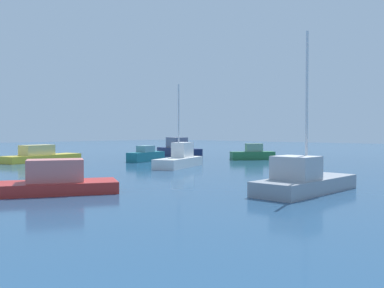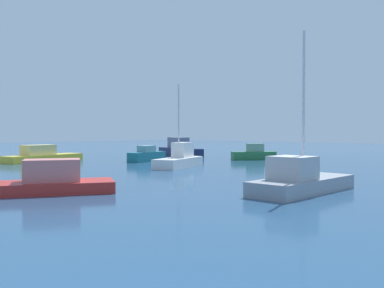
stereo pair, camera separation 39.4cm
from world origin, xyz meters
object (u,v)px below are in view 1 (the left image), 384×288
sailboat_grey_near_pier (304,180)px  motorboat_teal_inner_mooring (146,155)px  motorboat_green_far_left (253,154)px  motorboat_yellow_distant_north (41,156)px  motorboat_red_mid_harbor (39,183)px  motorboat_navy_outer_mooring (178,149)px  sailboat_white_far_right (180,159)px

sailboat_grey_near_pier → motorboat_teal_inner_mooring: size_ratio=1.63×
motorboat_green_far_left → motorboat_yellow_distant_north: size_ratio=0.53×
motorboat_teal_inner_mooring → motorboat_green_far_left: (8.61, -5.90, 0.00)m
motorboat_red_mid_harbor → motorboat_green_far_left: (25.20, 6.30, 0.08)m
sailboat_grey_near_pier → motorboat_green_far_left: (16.81, 14.69, -0.02)m
sailboat_grey_near_pier → motorboat_yellow_distant_north: bearing=87.4°
motorboat_red_mid_harbor → motorboat_navy_outer_mooring: bearing=33.2°
sailboat_white_far_right → motorboat_red_mid_harbor: bearing=-159.1°
motorboat_red_mid_harbor → motorboat_green_far_left: motorboat_green_far_left is taller
motorboat_teal_inner_mooring → motorboat_yellow_distant_north: 9.56m
sailboat_grey_near_pier → motorboat_green_far_left: 22.32m
motorboat_red_mid_harbor → motorboat_navy_outer_mooring: size_ratio=1.01×
motorboat_teal_inner_mooring → motorboat_navy_outer_mooring: (8.10, 3.96, 0.16)m
motorboat_teal_inner_mooring → motorboat_red_mid_harbor: 20.60m
motorboat_green_far_left → sailboat_white_far_right: bearing=-175.6°
sailboat_white_far_right → motorboat_green_far_left: bearing=4.4°
motorboat_green_far_left → motorboat_yellow_distant_north: 19.94m
motorboat_navy_outer_mooring → motorboat_green_far_left: bearing=-87.1°
sailboat_grey_near_pier → motorboat_yellow_distant_north: 27.19m
motorboat_teal_inner_mooring → motorboat_red_mid_harbor: size_ratio=0.60×
motorboat_green_far_left → motorboat_yellow_distant_north: bearing=141.3°
sailboat_white_far_right → motorboat_red_mid_harbor: (-14.27, -5.45, -0.16)m
sailboat_grey_near_pier → motorboat_green_far_left: bearing=41.1°
sailboat_white_far_right → motorboat_navy_outer_mooring: sailboat_white_far_right is taller
motorboat_teal_inner_mooring → motorboat_red_mid_harbor: bearing=-143.7°
sailboat_white_far_right → motorboat_yellow_distant_north: sailboat_white_far_right is taller
motorboat_navy_outer_mooring → sailboat_white_far_right: bearing=-134.2°
motorboat_teal_inner_mooring → motorboat_red_mid_harbor: motorboat_red_mid_harbor is taller
sailboat_white_far_right → motorboat_navy_outer_mooring: 14.96m
motorboat_red_mid_harbor → motorboat_navy_outer_mooring: (24.70, 16.17, 0.24)m
motorboat_green_far_left → motorboat_teal_inner_mooring: bearing=145.5°
motorboat_navy_outer_mooring → motorboat_red_mid_harbor: bearing=-146.8°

